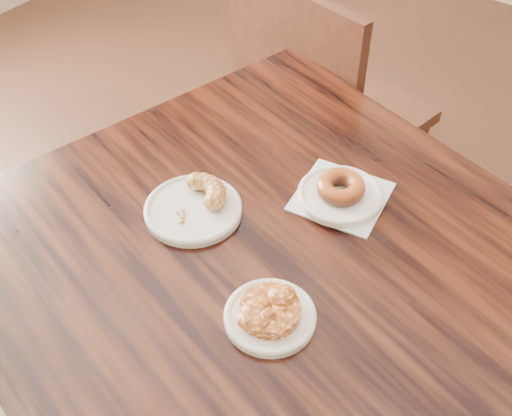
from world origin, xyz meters
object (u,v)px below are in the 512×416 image
Objects in this scene: cafe_table at (261,365)px; glazed_donut at (341,187)px; chair_far at (336,114)px; cruller_fragment at (192,201)px; apple_fritter at (270,309)px.

glazed_donut is at bearing 91.53° from cafe_table.
chair_far is 0.86m from cruller_fragment.
cafe_table is 0.43m from cruller_fragment.
cafe_table is 0.43m from apple_fritter.
glazed_donut reaches higher than cafe_table.
cafe_table is at bearing 121.23° from chair_far.
apple_fritter is (0.10, -0.11, 0.40)m from cafe_table.
cafe_table is 7.79× the size of cruller_fragment.
chair_far is 1.02m from apple_fritter.
chair_far is at bearing 100.51° from cruller_fragment.
chair_far is (-0.30, 0.77, 0.08)m from cafe_table.
apple_fritter reaches higher than cafe_table.
cruller_fragment is at bearing -136.11° from glazed_donut.
glazed_donut is 0.27m from cruller_fragment.
chair_far is 6.66× the size of apple_fritter.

